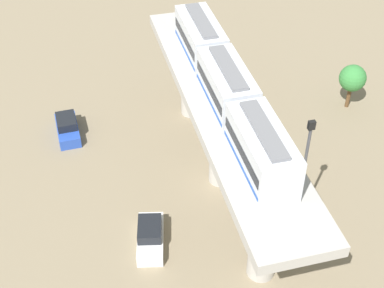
{
  "coord_description": "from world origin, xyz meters",
  "views": [
    {
      "loc": [
        -10.22,
        -30.41,
        30.54
      ],
      "look_at": [
        -2.5,
        -0.5,
        4.64
      ],
      "focal_mm": 51.2,
      "sensor_mm": 36.0,
      "label": 1
    }
  ],
  "objects": [
    {
      "name": "viaduct",
      "position": [
        0.0,
        0.0,
        5.84
      ],
      "size": [
        5.2,
        28.85,
        7.73
      ],
      "color": "#B7B2AA",
      "rests_on": "ground"
    },
    {
      "name": "parked_car_white",
      "position": [
        -6.73,
        -5.08,
        0.74
      ],
      "size": [
        2.67,
        4.49,
        1.76
      ],
      "rotation": [
        0.0,
        0.0,
        -0.22
      ],
      "color": "white",
      "rests_on": "ground"
    },
    {
      "name": "parked_car_blue",
      "position": [
        -11.4,
        8.89,
        0.74
      ],
      "size": [
        1.94,
        4.26,
        1.76
      ],
      "rotation": [
        0.0,
        0.0,
        0.03
      ],
      "color": "#284CB7",
      "rests_on": "ground"
    },
    {
      "name": "ground_plane",
      "position": [
        0.0,
        0.0,
        0.0
      ],
      "size": [
        120.0,
        120.0,
        0.0
      ],
      "primitive_type": "plane",
      "color": "#84755B"
    },
    {
      "name": "signal_post",
      "position": [
        3.4,
        -6.82,
        5.69
      ],
      "size": [
        0.44,
        0.28,
        10.33
      ],
      "color": "#4C4C51",
      "rests_on": "ground"
    },
    {
      "name": "train",
      "position": [
        0.0,
        -0.5,
        9.26
      ],
      "size": [
        2.64,
        20.5,
        3.24
      ],
      "color": "silver",
      "rests_on": "viaduct"
    },
    {
      "name": "tree_near_viaduct",
      "position": [
        14.45,
        6.59,
        3.12
      ],
      "size": [
        2.47,
        2.47,
        4.4
      ],
      "color": "brown",
      "rests_on": "ground"
    }
  ]
}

